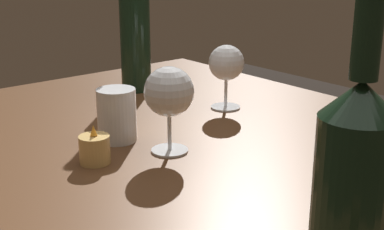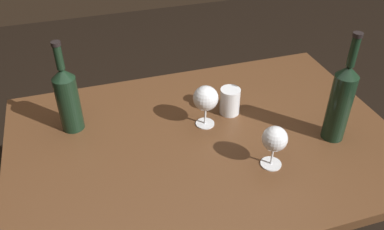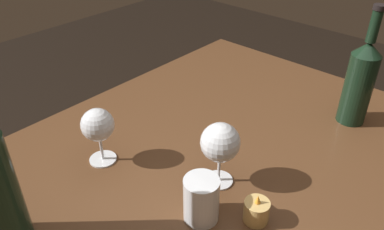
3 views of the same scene
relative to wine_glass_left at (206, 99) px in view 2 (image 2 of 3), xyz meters
name	(u,v)px [view 2 (image 2 of 3)]	position (x,y,z in m)	size (l,w,h in m)	color
dining_table	(204,159)	(-0.03, -0.08, -0.20)	(1.30, 0.90, 0.74)	#56351E
wine_glass_left	(206,99)	(0.00, 0.00, 0.00)	(0.09, 0.09, 0.15)	white
wine_glass_right	(275,140)	(0.13, -0.26, -0.01)	(0.08, 0.08, 0.14)	white
wine_bottle	(68,98)	(-0.45, 0.12, 0.02)	(0.08, 0.08, 0.33)	black
wine_bottle_second	(341,101)	(0.39, -0.19, 0.04)	(0.07, 0.07, 0.38)	black
water_tumbler	(230,102)	(0.11, 0.04, -0.06)	(0.07, 0.07, 0.10)	white
votive_candle	(204,98)	(0.04, 0.13, -0.08)	(0.05, 0.05, 0.07)	#DBB266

